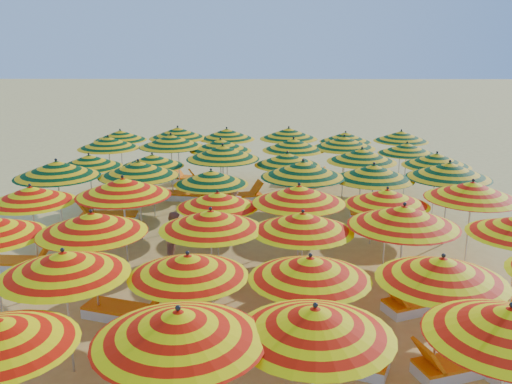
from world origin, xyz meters
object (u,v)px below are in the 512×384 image
Objects in this scene: lounger_15 at (193,180)px; umbrella_7 at (64,263)px; lounger_6 at (127,312)px; umbrella_13 at (92,223)px; umbrella_32 at (223,152)px; umbrella_37 at (171,141)px; umbrella_15 at (303,222)px; lounger_7 at (421,303)px; umbrella_27 at (303,169)px; umbrella_39 at (294,144)px; lounger_3 at (341,359)px; lounger_13 at (190,196)px; umbrella_24 at (57,169)px; lounger_4 at (460,365)px; umbrella_19 at (123,187)px; umbrella_38 at (220,145)px; umbrella_44 at (227,134)px; beachgoer_a at (235,213)px; umbrella_41 at (407,148)px; umbrella_18 at (31,194)px; beachgoer_b at (175,237)px; umbrella_34 at (362,155)px; umbrella_3 at (315,322)px; umbrella_45 at (289,133)px; lounger_12 at (130,192)px; umbrella_2 at (179,326)px; lounger_11 at (379,215)px; umbrella_28 at (374,172)px; umbrella_8 at (188,266)px; umbrella_25 at (138,169)px; umbrella_35 at (437,160)px; lounger_16 at (211,182)px; umbrella_9 at (310,268)px; umbrella_36 at (108,143)px; lounger_17 at (303,180)px; umbrella_42 at (120,135)px; umbrella_22 at (387,197)px; lounger_2 at (156,361)px; lounger_8 at (478,303)px; umbrella_30 at (89,161)px; lounger_10 at (108,216)px; umbrella_47 at (401,136)px; umbrella_10 at (442,269)px; umbrella_26 at (211,177)px; umbrella_46 at (345,137)px; umbrella_20 at (217,200)px; umbrella_23 at (472,190)px; umbrella_16 at (404,216)px.

umbrella_7 is at bearing 100.02° from lounger_15.
umbrella_13 is at bearing -171.57° from lounger_6.
umbrella_32 is 0.82× the size of umbrella_37.
umbrella_15 is 1.22× the size of lounger_7.
umbrella_27 reaches higher than umbrella_39.
lounger_13 is at bearing 133.10° from lounger_3.
umbrella_24 is 10.95m from lounger_4.
umbrella_32 is (2.09, 4.12, -0.01)m from umbrella_19.
umbrella_44 is (0.08, 2.18, 0.01)m from umbrella_38.
beachgoer_a is at bearing -80.39° from umbrella_38.
umbrella_41 is at bearing 177.08° from lounger_15.
beachgoer_b is (3.29, 0.62, -1.28)m from umbrella_18.
lounger_4 is at bearing 17.72° from lounger_3.
umbrella_34 is 1.43× the size of lounger_13.
umbrella_45 reaches higher than umbrella_3.
umbrella_2 is at bearing -61.49° from lounger_12.
umbrella_7 reaches higher than lounger_11.
umbrella_34 reaches higher than lounger_13.
beachgoer_a is (-3.74, 0.34, -1.25)m from umbrella_28.
umbrella_8 is 1.38× the size of lounger_4.
umbrella_25 is (-4.05, 8.40, 0.06)m from umbrella_3.
umbrella_35 is 1.30× the size of lounger_16.
umbrella_36 reaches higher than umbrella_9.
umbrella_37 reaches higher than lounger_15.
lounger_15 is at bearing -172.23° from lounger_17.
umbrella_35 is at bearing 44.21° from umbrella_7.
umbrella_42 is at bearing -74.35° from lounger_4.
umbrella_2 is 14.14m from umbrella_41.
umbrella_38 is 1.53× the size of lounger_15.
umbrella_37 is (-6.07, 6.30, 0.18)m from umbrella_22.
lounger_2 and lounger_8 have the same top height.
umbrella_30 is 0.87× the size of umbrella_45.
umbrella_13 is at bearing 101.41° from lounger_10.
umbrella_32 reaches higher than umbrella_35.
umbrella_15 is at bearing -129.19° from beachgoer_b.
umbrella_32 is 4.08m from lounger_10.
umbrella_32 is 1.02× the size of umbrella_47.
umbrella_44 is at bearing 99.57° from umbrella_9.
lounger_12 and lounger_17 have the same top height.
umbrella_42 is (-8.28, 12.94, -0.10)m from umbrella_10.
lounger_10 is 0.98× the size of lounger_11.
umbrella_8 reaches higher than lounger_3.
lounger_2 is at bearing -120.00° from umbrella_34.
umbrella_26 is (-4.32, 1.90, -0.01)m from umbrella_22.
umbrella_46 is (4.57, 2.37, -0.14)m from umbrella_38.
beachgoer_a is (-3.82, -1.98, -1.23)m from umbrella_34.
umbrella_18 is at bearing -83.74° from lounger_12.
umbrella_41 reaches higher than lounger_6.
umbrella_23 reaches higher than umbrella_20.
lounger_2 is at bearing -154.98° from umbrella_16.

